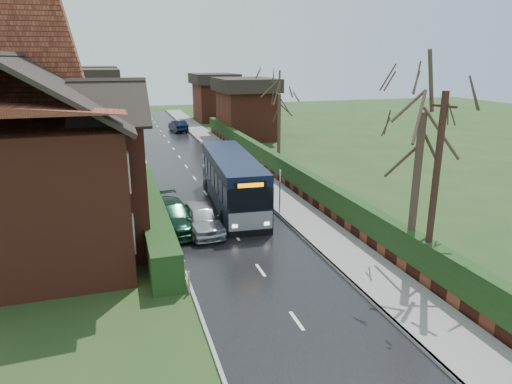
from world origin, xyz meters
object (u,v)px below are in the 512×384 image
object	(u,v)px
bus	(232,182)
car_green	(172,216)
telegraph_pole	(434,192)
bus_stop_sign	(280,185)
car_silver	(201,218)
brick_house	(41,150)

from	to	relation	value
bus	car_green	size ratio (longest dim) A/B	2.07
telegraph_pole	car_green	bearing A→B (deg)	115.76
car_green	bus_stop_sign	world-z (taller)	bus_stop_sign
bus_stop_sign	telegraph_pole	distance (m)	10.02
car_silver	car_green	xyz separation A→B (m)	(-1.40, 0.80, -0.00)
brick_house	bus_stop_sign	xyz separation A→B (m)	(11.93, -0.31, -2.63)
car_green	bus_stop_sign	xyz separation A→B (m)	(6.10, 0.46, 1.02)
car_green	bus_stop_sign	bearing A→B (deg)	-3.25
car_silver	bus_stop_sign	xyz separation A→B (m)	(4.70, 1.27, 1.02)
brick_house	telegraph_pole	distance (m)	17.53
car_green	brick_house	bearing A→B (deg)	164.84
brick_house	bus	distance (m)	10.37
bus_stop_sign	car_silver	bearing A→B (deg)	-148.90
car_green	car_silver	bearing A→B (deg)	-37.45
car_silver	car_green	distance (m)	1.61
car_silver	telegraph_pole	bearing A→B (deg)	-51.30
bus	bus_stop_sign	world-z (taller)	bus
brick_house	bus_stop_sign	world-z (taller)	brick_house
car_green	bus_stop_sign	distance (m)	6.20
bus	telegraph_pole	xyz separation A→B (m)	(4.76, -11.75, 2.24)
bus_stop_sign	brick_house	bearing A→B (deg)	-165.49
bus	telegraph_pole	distance (m)	12.87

